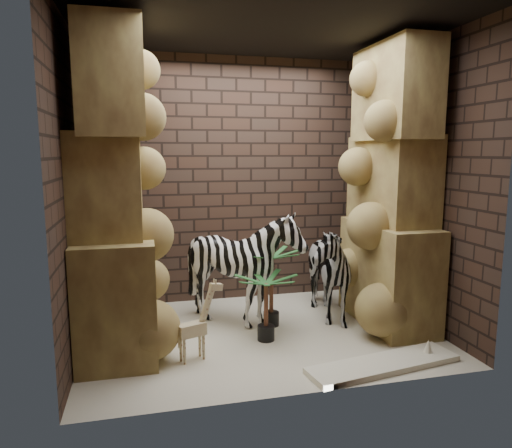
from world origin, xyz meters
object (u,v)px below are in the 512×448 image
object	(u,v)px
surfboard	(383,364)
palm_front	(271,287)
zebra_right	(320,261)
zebra_left	(244,273)
giraffe_toy	(192,321)
palm_back	(266,307)

from	to	relation	value
surfboard	palm_front	bearing A→B (deg)	111.12
zebra_right	zebra_left	size ratio (longest dim) A/B	1.02
zebra_right	giraffe_toy	distance (m)	1.75
palm_front	palm_back	bearing A→B (deg)	-112.91
zebra_right	palm_front	world-z (taller)	zebra_right
giraffe_toy	palm_back	size ratio (longest dim) A/B	1.08
giraffe_toy	surfboard	size ratio (longest dim) A/B	0.52
giraffe_toy	palm_front	world-z (taller)	palm_front
surfboard	palm_back	bearing A→B (deg)	127.10
zebra_left	palm_back	distance (m)	0.53
zebra_right	palm_front	xyz separation A→B (m)	(-0.61, -0.15, -0.22)
giraffe_toy	palm_front	xyz separation A→B (m)	(0.92, 0.65, 0.06)
zebra_right	palm_front	distance (m)	0.67
palm_front	palm_back	size ratio (longest dim) A/B	1.25
zebra_left	surfboard	world-z (taller)	zebra_left
surfboard	giraffe_toy	bearing A→B (deg)	152.70
giraffe_toy	palm_back	world-z (taller)	giraffe_toy
palm_back	zebra_left	bearing A→B (deg)	105.51
zebra_left	giraffe_toy	world-z (taller)	zebra_left
zebra_right	palm_back	xyz separation A→B (m)	(-0.77, -0.52, -0.30)
giraffe_toy	surfboard	bearing A→B (deg)	-38.37
zebra_left	zebra_right	bearing A→B (deg)	-0.81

